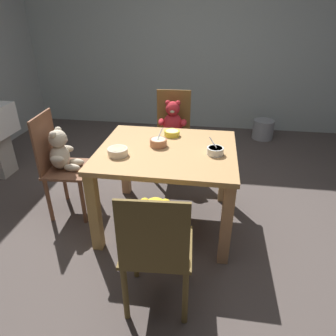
{
  "coord_description": "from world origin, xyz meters",
  "views": [
    {
      "loc": [
        0.34,
        -2.16,
        1.7
      ],
      "look_at": [
        0.0,
        0.05,
        0.51
      ],
      "focal_mm": 32.27,
      "sensor_mm": 36.0,
      "label": 1
    }
  ],
  "objects_px": {
    "porridge_bowl_white_near_right": "(215,151)",
    "metal_pail": "(263,129)",
    "teddy_chair_near_front": "(156,237)",
    "porridge_bowl_yellow_far_center": "(172,133)",
    "teddy_chair_near_left": "(61,157)",
    "porridge_bowl_cream_near_left": "(118,152)",
    "dining_table": "(167,163)",
    "teddy_chair_far_center": "(173,128)",
    "porridge_bowl_terracotta_center": "(158,142)"
  },
  "relations": [
    {
      "from": "porridge_bowl_white_near_right",
      "to": "metal_pail",
      "type": "bearing_deg",
      "value": 72.13
    },
    {
      "from": "teddy_chair_near_front",
      "to": "porridge_bowl_yellow_far_center",
      "type": "distance_m",
      "value": 1.17
    },
    {
      "from": "teddy_chair_near_front",
      "to": "teddy_chair_near_left",
      "type": "relative_size",
      "value": 0.95
    },
    {
      "from": "teddy_chair_near_left",
      "to": "porridge_bowl_cream_near_left",
      "type": "bearing_deg",
      "value": -23.17
    },
    {
      "from": "teddy_chair_near_left",
      "to": "porridge_bowl_yellow_far_center",
      "type": "distance_m",
      "value": 0.98
    },
    {
      "from": "dining_table",
      "to": "porridge_bowl_yellow_far_center",
      "type": "relative_size",
      "value": 8.07
    },
    {
      "from": "teddy_chair_far_center",
      "to": "porridge_bowl_cream_near_left",
      "type": "distance_m",
      "value": 1.08
    },
    {
      "from": "porridge_bowl_terracotta_center",
      "to": "metal_pail",
      "type": "xyz_separation_m",
      "value": [
        1.16,
        2.11,
        -0.61
      ]
    },
    {
      "from": "dining_table",
      "to": "porridge_bowl_yellow_far_center",
      "type": "distance_m",
      "value": 0.32
    },
    {
      "from": "dining_table",
      "to": "metal_pail",
      "type": "distance_m",
      "value": 2.45
    },
    {
      "from": "teddy_chair_near_left",
      "to": "porridge_bowl_yellow_far_center",
      "type": "height_order",
      "value": "teddy_chair_near_left"
    },
    {
      "from": "teddy_chair_near_left",
      "to": "metal_pail",
      "type": "xyz_separation_m",
      "value": [
        2.02,
        2.12,
        -0.42
      ]
    },
    {
      "from": "metal_pail",
      "to": "teddy_chair_near_left",
      "type": "bearing_deg",
      "value": -133.73
    },
    {
      "from": "teddy_chair_near_front",
      "to": "porridge_bowl_white_near_right",
      "type": "relative_size",
      "value": 6.99
    },
    {
      "from": "dining_table",
      "to": "porridge_bowl_terracotta_center",
      "type": "bearing_deg",
      "value": 150.96
    },
    {
      "from": "porridge_bowl_yellow_far_center",
      "to": "teddy_chair_far_center",
      "type": "bearing_deg",
      "value": 97.08
    },
    {
      "from": "dining_table",
      "to": "teddy_chair_near_front",
      "type": "height_order",
      "value": "teddy_chair_near_front"
    },
    {
      "from": "teddy_chair_near_front",
      "to": "porridge_bowl_white_near_right",
      "type": "xyz_separation_m",
      "value": [
        0.31,
        0.82,
        0.19
      ]
    },
    {
      "from": "dining_table",
      "to": "teddy_chair_far_center",
      "type": "distance_m",
      "value": 0.86
    },
    {
      "from": "teddy_chair_near_left",
      "to": "porridge_bowl_white_near_right",
      "type": "xyz_separation_m",
      "value": [
        1.32,
        -0.08,
        0.19
      ]
    },
    {
      "from": "dining_table",
      "to": "porridge_bowl_white_near_right",
      "type": "relative_size",
      "value": 8.54
    },
    {
      "from": "metal_pail",
      "to": "porridge_bowl_yellow_far_center",
      "type": "bearing_deg",
      "value": -120.24
    },
    {
      "from": "teddy_chair_near_front",
      "to": "porridge_bowl_yellow_far_center",
      "type": "height_order",
      "value": "teddy_chair_near_front"
    },
    {
      "from": "porridge_bowl_white_near_right",
      "to": "teddy_chair_near_front",
      "type": "bearing_deg",
      "value": -110.51
    },
    {
      "from": "porridge_bowl_yellow_far_center",
      "to": "porridge_bowl_white_near_right",
      "type": "bearing_deg",
      "value": -40.96
    },
    {
      "from": "porridge_bowl_cream_near_left",
      "to": "metal_pail",
      "type": "xyz_separation_m",
      "value": [
        1.44,
        2.32,
        -0.6
      ]
    },
    {
      "from": "teddy_chair_near_left",
      "to": "porridge_bowl_terracotta_center",
      "type": "xyz_separation_m",
      "value": [
        0.86,
        0.01,
        0.19
      ]
    },
    {
      "from": "porridge_bowl_yellow_far_center",
      "to": "teddy_chair_near_front",
      "type": "bearing_deg",
      "value": -86.35
    },
    {
      "from": "teddy_chair_near_left",
      "to": "teddy_chair_far_center",
      "type": "bearing_deg",
      "value": 39.77
    },
    {
      "from": "porridge_bowl_terracotta_center",
      "to": "teddy_chair_near_left",
      "type": "bearing_deg",
      "value": -179.38
    },
    {
      "from": "dining_table",
      "to": "porridge_bowl_white_near_right",
      "type": "xyz_separation_m",
      "value": [
        0.38,
        -0.05,
        0.15
      ]
    },
    {
      "from": "porridge_bowl_white_near_right",
      "to": "metal_pail",
      "type": "distance_m",
      "value": 2.39
    },
    {
      "from": "porridge_bowl_white_near_right",
      "to": "porridge_bowl_yellow_far_center",
      "type": "bearing_deg",
      "value": 139.04
    },
    {
      "from": "teddy_chair_near_front",
      "to": "metal_pail",
      "type": "distance_m",
      "value": 3.21
    },
    {
      "from": "teddy_chair_near_left",
      "to": "metal_pail",
      "type": "height_order",
      "value": "teddy_chair_near_left"
    },
    {
      "from": "teddy_chair_near_front",
      "to": "porridge_bowl_terracotta_center",
      "type": "xyz_separation_m",
      "value": [
        -0.15,
        0.91,
        0.19
      ]
    },
    {
      "from": "teddy_chair_far_center",
      "to": "metal_pail",
      "type": "height_order",
      "value": "teddy_chair_far_center"
    },
    {
      "from": "porridge_bowl_cream_near_left",
      "to": "porridge_bowl_terracotta_center",
      "type": "bearing_deg",
      "value": 38.16
    },
    {
      "from": "porridge_bowl_cream_near_left",
      "to": "metal_pail",
      "type": "bearing_deg",
      "value": 58.24
    },
    {
      "from": "porridge_bowl_terracotta_center",
      "to": "porridge_bowl_cream_near_left",
      "type": "bearing_deg",
      "value": -141.84
    },
    {
      "from": "metal_pail",
      "to": "porridge_bowl_white_near_right",
      "type": "bearing_deg",
      "value": -107.87
    },
    {
      "from": "teddy_chair_near_left",
      "to": "porridge_bowl_yellow_far_center",
      "type": "relative_size",
      "value": 6.93
    },
    {
      "from": "teddy_chair_near_left",
      "to": "porridge_bowl_cream_near_left",
      "type": "relative_size",
      "value": 6.06
    },
    {
      "from": "dining_table",
      "to": "porridge_bowl_cream_near_left",
      "type": "bearing_deg",
      "value": -153.88
    },
    {
      "from": "dining_table",
      "to": "metal_pail",
      "type": "bearing_deg",
      "value": 63.19
    },
    {
      "from": "porridge_bowl_cream_near_left",
      "to": "porridge_bowl_terracotta_center",
      "type": "height_order",
      "value": "porridge_bowl_terracotta_center"
    },
    {
      "from": "teddy_chair_near_front",
      "to": "porridge_bowl_cream_near_left",
      "type": "distance_m",
      "value": 0.84
    },
    {
      "from": "teddy_chair_far_center",
      "to": "teddy_chair_near_left",
      "type": "distance_m",
      "value": 1.19
    },
    {
      "from": "porridge_bowl_white_near_right",
      "to": "teddy_chair_far_center",
      "type": "bearing_deg",
      "value": 116.51
    },
    {
      "from": "porridge_bowl_white_near_right",
      "to": "metal_pail",
      "type": "xyz_separation_m",
      "value": [
        0.71,
        2.2,
        -0.6
      ]
    }
  ]
}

